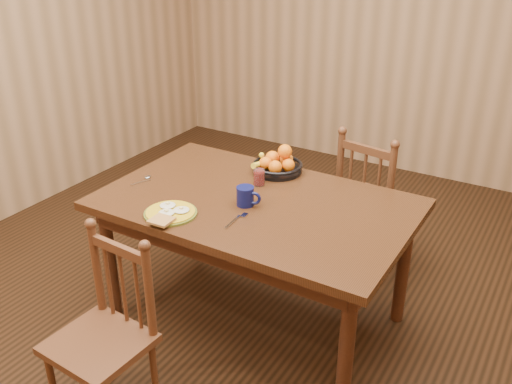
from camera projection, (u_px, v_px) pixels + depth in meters
The scene contains 10 objects.
room at pixel (256, 88), 2.70m from camera, with size 4.52×5.02×2.72m.
dining_table at pixel (256, 215), 3.00m from camera, with size 1.60×1.00×0.75m.
chair_far at pixel (373, 203), 3.59m from camera, with size 0.48×0.47×0.93m.
chair_near at pixel (105, 336), 2.50m from camera, with size 0.42×0.40×0.87m.
breakfast_plate at pixel (170, 213), 2.81m from camera, with size 0.26×0.29×0.04m.
fork at pixel (237, 219), 2.77m from camera, with size 0.04×0.18×0.00m.
spoon at pixel (145, 178), 3.20m from camera, with size 0.06×0.16×0.01m.
coffee_mug at pixel (246, 196), 2.89m from camera, with size 0.13×0.09×0.10m.
juice_glass at pixel (259, 178), 3.11m from camera, with size 0.06×0.06×0.09m.
fruit_bowl at pixel (278, 164), 3.27m from camera, with size 0.29×0.29×0.17m.
Camera 1 is at (1.35, -2.27, 2.09)m, focal length 40.00 mm.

